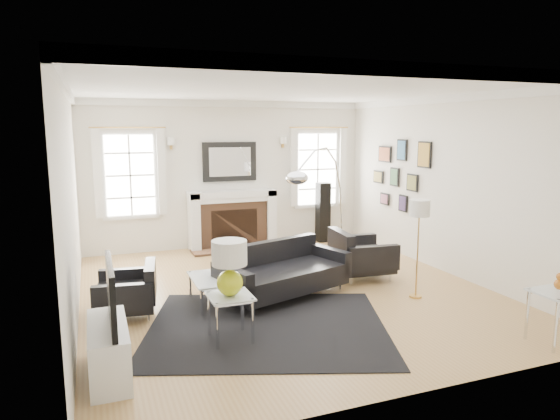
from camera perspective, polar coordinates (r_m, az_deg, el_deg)
name	(u,v)px	position (r m, az deg, el deg)	size (l,w,h in m)	color
floor	(286,291)	(7.20, 0.69, -9.20)	(6.00, 6.00, 0.00)	#A87C46
back_wall	(229,174)	(9.72, -5.81, 4.06)	(5.50, 0.04, 2.80)	silver
front_wall	(420,238)	(4.28, 15.67, -3.08)	(5.50, 0.04, 2.80)	silver
left_wall	(71,204)	(6.42, -22.78, 0.61)	(0.04, 6.00, 2.80)	silver
right_wall	(448,185)	(8.29, 18.70, 2.69)	(0.04, 6.00, 2.80)	silver
ceiling	(286,89)	(6.84, 0.74, 13.61)	(5.50, 6.00, 0.02)	white
crown_molding	(286,94)	(6.84, 0.74, 13.11)	(5.50, 6.00, 0.12)	white
fireplace	(233,220)	(9.64, -5.40, -1.13)	(1.70, 0.69, 1.11)	white
mantel_mirror	(230,162)	(9.66, -5.77, 5.52)	(1.05, 0.07, 0.75)	black
window_left	(130,175)	(9.36, -16.76, 3.86)	(1.24, 0.15, 1.62)	white
window_right	(317,169)	(10.30, 4.28, 4.71)	(1.24, 0.15, 1.62)	white
gallery_wall	(400,170)	(9.29, 13.51, 4.43)	(0.04, 1.73, 1.29)	black
tv_unit	(109,342)	(5.05, -18.96, -14.11)	(0.35, 1.00, 1.09)	white
area_rug	(267,327)	(5.97, -1.46, -13.19)	(2.73, 2.27, 0.01)	black
sofa	(281,273)	(6.91, 0.08, -7.21)	(1.98, 1.34, 0.59)	black
armchair_left	(130,292)	(6.48, -16.81, -8.99)	(0.81, 0.88, 0.53)	black
armchair_right	(359,256)	(7.81, 8.98, -5.19)	(0.91, 0.99, 0.62)	black
coffee_table	(223,279)	(6.66, -6.49, -7.81)	(0.82, 0.82, 0.36)	silver
side_table_left	(230,305)	(5.51, -5.71, -10.70)	(0.46, 0.46, 0.51)	silver
nesting_table	(558,302)	(6.18, 29.18, -9.18)	(0.52, 0.44, 0.58)	silver
gourd_lamp	(230,264)	(5.38, -5.79, -6.17)	(0.38, 0.38, 0.61)	#BCCB19
orange_vase	(560,282)	(6.11, 29.35, -7.21)	(0.12, 0.12, 0.18)	#B15C16
arc_floor_lamp	(321,209)	(7.23, 4.76, 0.09)	(1.48, 1.37, 2.09)	white
stick_floor_lamp	(419,213)	(6.90, 15.64, -0.35)	(0.27, 0.27, 1.35)	gold
speaker_tower	(323,212)	(10.14, 4.93, -0.26)	(0.24, 0.24, 1.20)	black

